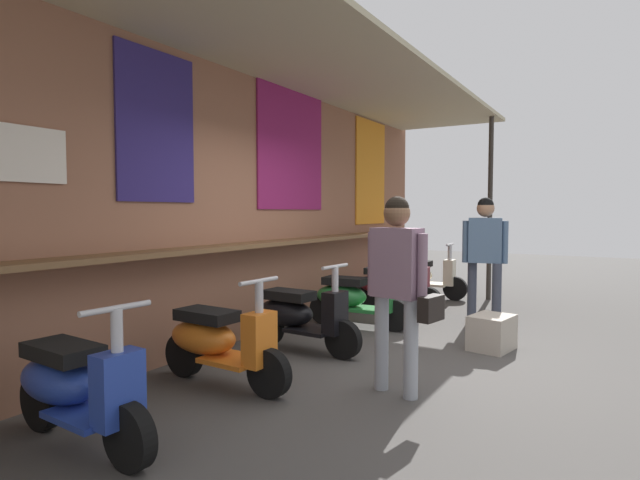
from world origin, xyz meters
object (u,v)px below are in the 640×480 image
Objects in this scene: scooter_blue at (74,386)px; scooter_green at (353,298)px; scooter_black at (298,315)px; scooter_cream at (422,276)px; shopper_with_handbag at (398,275)px; scooter_orange at (217,341)px; merchandise_crate at (492,332)px; shopper_browsing at (485,246)px; scooter_maroon at (391,285)px.

scooter_blue and scooter_green have the same top height.
scooter_cream is (3.97, -0.00, 0.00)m from scooter_black.
scooter_black and scooter_cream have the same top height.
shopper_with_handbag reaches higher than scooter_cream.
shopper_with_handbag is at bearing 24.79° from scooter_orange.
scooter_orange is 1.67m from shopper_with_handbag.
shopper_with_handbag is (-4.66, -1.44, 0.61)m from scooter_cream.
shopper_browsing is at bearing 16.92° from merchandise_crate.
shopper_with_handbag is 0.97× the size of shopper_browsing.
scooter_black is (1.28, -0.00, 0.00)m from scooter_orange.
scooter_cream is (5.25, -0.00, 0.00)m from scooter_orange.
scooter_orange is (1.35, 0.00, 0.00)m from scooter_blue.
scooter_maroon is (5.23, 0.00, 0.00)m from scooter_blue.
scooter_blue is 4.18m from merchandise_crate.
merchandise_crate is (2.40, -1.81, -0.20)m from scooter_orange.
shopper_with_handbag is at bearing -22.54° from scooter_black.
scooter_maroon is (1.27, 0.00, 0.00)m from scooter_green.
scooter_green is 2.87× the size of merchandise_crate.
scooter_black is 0.86× the size of shopper_with_handbag.
scooter_blue is 5.23m from scooter_maroon.
scooter_green is 1.27m from scooter_maroon.
scooter_blue and scooter_cream have the same top height.
scooter_cream is at bearing 32.46° from merchandise_crate.
scooter_blue and scooter_orange have the same top height.
shopper_browsing reaches higher than merchandise_crate.
scooter_black and scooter_maroon have the same top height.
scooter_maroon and scooter_cream have the same top height.
scooter_black reaches higher than merchandise_crate.
merchandise_crate is at bearing -61.59° from scooter_cream.
shopper_browsing is (3.60, -1.45, 0.66)m from scooter_orange.
scooter_black is at bearing 93.80° from scooter_blue.
scooter_blue is 0.83× the size of shopper_browsing.
scooter_black is at bearing 92.51° from scooter_orange.
merchandise_crate is (1.12, -1.81, -0.20)m from scooter_black.
scooter_black is 1.00× the size of scooter_green.
scooter_cream is 0.83× the size of shopper_browsing.
scooter_cream is 2.30m from shopper_browsing.
scooter_orange is at bearing 143.00° from merchandise_crate.
shopper_with_handbag is at bearing -76.84° from scooter_cream.
merchandise_crate is (-1.19, -0.36, -0.86)m from shopper_browsing.
shopper_browsing reaches higher than scooter_blue.
scooter_cream is 0.86× the size of shopper_with_handbag.
merchandise_crate is at bearing -175.63° from shopper_browsing.
scooter_maroon is (3.88, -0.00, 0.00)m from scooter_orange.
scooter_blue and scooter_black have the same top height.
scooter_green is (1.32, -0.00, 0.00)m from scooter_black.
scooter_green is (3.96, -0.00, 0.00)m from scooter_blue.
scooter_cream is at bearing 92.51° from scooter_orange.
shopper_with_handbag is 3.35× the size of merchandise_crate.
scooter_green is 1.83m from merchandise_crate.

